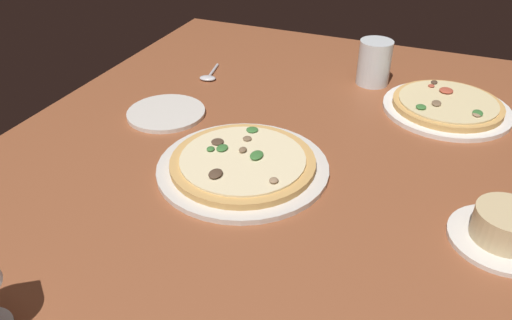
{
  "coord_description": "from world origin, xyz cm",
  "views": [
    {
      "loc": [
        66.87,
        25.03,
        54.52
      ],
      "look_at": [
        -0.4,
        -2.69,
        7.0
      ],
      "focal_mm": 35.22,
      "sensor_mm": 36.0,
      "label": 1
    }
  ],
  "objects_px": {
    "pizza_side": "(447,106)",
    "ramekin_on_saucer": "(505,229)",
    "pizza_main": "(243,164)",
    "spoon": "(209,76)",
    "side_plate": "(166,113)",
    "water_glass": "(374,65)"
  },
  "relations": [
    {
      "from": "pizza_side",
      "to": "ramekin_on_saucer",
      "type": "height_order",
      "value": "ramekin_on_saucer"
    },
    {
      "from": "pizza_side",
      "to": "ramekin_on_saucer",
      "type": "relative_size",
      "value": 1.74
    },
    {
      "from": "pizza_main",
      "to": "spoon",
      "type": "bearing_deg",
      "value": -144.72
    },
    {
      "from": "pizza_main",
      "to": "side_plate",
      "type": "bearing_deg",
      "value": -118.74
    },
    {
      "from": "pizza_main",
      "to": "side_plate",
      "type": "distance_m",
      "value": 0.27
    },
    {
      "from": "pizza_main",
      "to": "ramekin_on_saucer",
      "type": "xyz_separation_m",
      "value": [
        0.03,
        0.43,
        0.01
      ]
    },
    {
      "from": "pizza_side",
      "to": "side_plate",
      "type": "relative_size",
      "value": 1.62
    },
    {
      "from": "pizza_side",
      "to": "spoon",
      "type": "height_order",
      "value": "pizza_side"
    },
    {
      "from": "water_glass",
      "to": "spoon",
      "type": "height_order",
      "value": "water_glass"
    },
    {
      "from": "pizza_side",
      "to": "spoon",
      "type": "xyz_separation_m",
      "value": [
        0.04,
        -0.55,
        -0.01
      ]
    },
    {
      "from": "pizza_side",
      "to": "spoon",
      "type": "bearing_deg",
      "value": -86.01
    },
    {
      "from": "side_plate",
      "to": "ramekin_on_saucer",
      "type": "bearing_deg",
      "value": 76.9
    },
    {
      "from": "pizza_side",
      "to": "ramekin_on_saucer",
      "type": "distance_m",
      "value": 0.42
    },
    {
      "from": "spoon",
      "to": "pizza_main",
      "type": "bearing_deg",
      "value": 35.28
    },
    {
      "from": "pizza_main",
      "to": "ramekin_on_saucer",
      "type": "relative_size",
      "value": 1.98
    },
    {
      "from": "ramekin_on_saucer",
      "to": "pizza_side",
      "type": "bearing_deg",
      "value": -164.49
    },
    {
      "from": "ramekin_on_saucer",
      "to": "spoon",
      "type": "distance_m",
      "value": 0.76
    },
    {
      "from": "side_plate",
      "to": "spoon",
      "type": "relative_size",
      "value": 1.56
    },
    {
      "from": "pizza_side",
      "to": "side_plate",
      "type": "xyz_separation_m",
      "value": [
        0.25,
        -0.55,
        -0.01
      ]
    },
    {
      "from": "pizza_main",
      "to": "pizza_side",
      "type": "xyz_separation_m",
      "value": [
        -0.37,
        0.32,
        0.0
      ]
    },
    {
      "from": "pizza_main",
      "to": "spoon",
      "type": "distance_m",
      "value": 0.41
    },
    {
      "from": "pizza_main",
      "to": "side_plate",
      "type": "height_order",
      "value": "pizza_main"
    }
  ]
}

